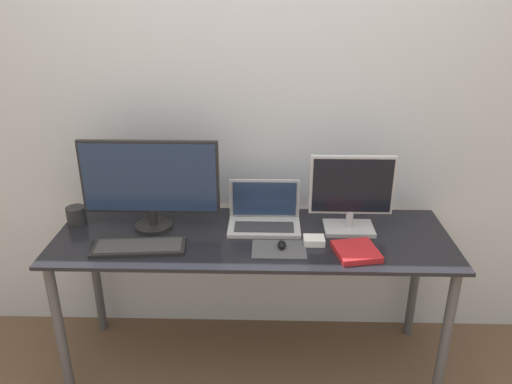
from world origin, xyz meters
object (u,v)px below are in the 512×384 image
Objects in this scene: mouse at (282,245)px; mug at (76,215)px; laptop at (264,215)px; monitor_right at (351,194)px; monitor_left at (150,182)px; power_brick at (314,240)px; book at (356,251)px; keyboard at (139,247)px.

mug reaches higher than mouse.
laptop is 0.25m from mouse.
monitor_right reaches higher than mouse.
monitor_left is 6.81× the size of power_brick.
monitor_right is 1.13× the size of laptop.
monitor_left is at bearing 166.26° from book.
mug is (-1.02, 0.23, 0.02)m from mouse.
mouse is at bearing -149.73° from monitor_right.
monitor_left is 10.71× the size of mouse.
keyboard is at bearing -175.15° from power_brick.
monitor_left is 1.88× the size of laptop.
book is at bearing -11.36° from mug.
laptop is 0.94m from mug.
keyboard is 0.98m from book.
book is (0.98, -0.02, 0.00)m from keyboard.
mouse is 0.16m from power_brick.
mug is at bearing 146.32° from keyboard.
mouse reaches higher than power_brick.
book is at bearing -1.37° from keyboard.
mouse is 0.33m from book.
book is at bearing -6.98° from mouse.
mug is at bearing 178.39° from monitor_right.
laptop is at bearing 23.92° from keyboard.
monitor_right is 1.77× the size of book.
power_brick is at bearing -38.31° from laptop.
monitor_left is at bearing 179.99° from monitor_right.
keyboard is 6.97× the size of mouse.
monitor_right is 4.15× the size of mug.
mouse reaches higher than book.
laptop reaches higher than keyboard.
keyboard is at bearing -167.88° from monitor_right.
monitor_right reaches higher than laptop.
power_brick reaches higher than book.
keyboard is at bearing -156.08° from laptop.
mug is 0.99× the size of power_brick.
mug is (-1.35, 0.27, 0.03)m from book.
keyboard is (-0.02, -0.21, -0.23)m from monitor_left.
book is (0.33, -0.04, -0.01)m from mouse.
power_brick is (-0.18, 0.09, 0.00)m from book.
laptop is 0.50m from book.
monitor_right is 0.44m from laptop.
book is (0.96, -0.23, -0.23)m from monitor_left.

